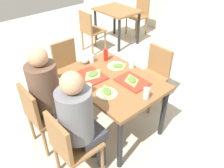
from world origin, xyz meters
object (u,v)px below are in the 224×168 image
at_px(chair_near_left, 40,113).
at_px(background_chair_near, 90,29).
at_px(paper_plate_center, 116,66).
at_px(soda_can, 146,93).
at_px(plastic_cup_a, 132,64).
at_px(chair_far_side, 154,72).
at_px(pizza_slice_a, 93,74).
at_px(pizza_slice_b, 132,80).
at_px(pizza_slice_c, 118,66).
at_px(chair_near_right, 70,144).
at_px(tray_red_near, 91,76).
at_px(person_in_red, 48,90).
at_px(paper_plate_near_edge, 107,93).
at_px(background_chair_far, 139,13).
at_px(tray_red_far, 132,82).
at_px(background_table, 117,15).
at_px(pizza_slice_d, 107,92).
at_px(plastic_cup_b, 89,89).
at_px(person_in_brown_jacket, 80,119).
at_px(foil_bundle, 85,60).
at_px(plastic_cup_c, 91,59).
at_px(condiment_bottle, 106,55).
at_px(chair_left_end, 69,65).
at_px(main_table, 112,85).

xyz_separation_m(chair_near_left, background_chair_near, (-1.62, 1.92, 0.00)).
xyz_separation_m(paper_plate_center, soda_can, (0.68, -0.21, 0.06)).
xyz_separation_m(plastic_cup_a, soda_can, (0.53, -0.34, 0.01)).
distance_m(chair_far_side, pizza_slice_a, 0.99).
bearing_deg(pizza_slice_b, pizza_slice_c, 163.44).
relative_size(chair_near_right, background_chair_near, 1.00).
bearing_deg(tray_red_near, chair_near_left, -97.66).
distance_m(person_in_red, paper_plate_near_edge, 0.64).
bearing_deg(background_chair_far, paper_plate_near_edge, -53.35).
height_order(tray_red_far, pizza_slice_b, pizza_slice_b).
height_order(pizza_slice_a, background_table, pizza_slice_a).
height_order(pizza_slice_d, plastic_cup_b, plastic_cup_b).
bearing_deg(pizza_slice_c, plastic_cup_b, -73.32).
bearing_deg(paper_plate_near_edge, person_in_brown_jacket, -74.77).
distance_m(paper_plate_center, paper_plate_near_edge, 0.58).
bearing_deg(foil_bundle, chair_near_right, -44.56).
relative_size(chair_far_side, plastic_cup_a, 8.56).
bearing_deg(plastic_cup_c, chair_near_right, -48.56).
bearing_deg(background_chair_far, person_in_red, -63.46).
xyz_separation_m(person_in_brown_jacket, condiment_bottle, (-0.68, 0.89, 0.08)).
bearing_deg(pizza_slice_b, person_in_brown_jacket, -82.68).
height_order(pizza_slice_b, background_table, pizza_slice_b).
bearing_deg(chair_near_left, plastic_cup_c, 101.52).
bearing_deg(foil_bundle, paper_plate_near_edge, -17.24).
bearing_deg(pizza_slice_d, background_chair_far, 126.60).
relative_size(person_in_red, plastic_cup_a, 12.66).
relative_size(chair_near_right, plastic_cup_a, 8.56).
distance_m(person_in_red, condiment_bottle, 0.90).
bearing_deg(paper_plate_near_edge, plastic_cup_a, 109.31).
xyz_separation_m(person_in_red, background_table, (-1.62, 2.51, -0.13)).
relative_size(chair_far_side, background_chair_near, 1.00).
xyz_separation_m(chair_far_side, tray_red_far, (0.21, -0.68, 0.25)).
bearing_deg(person_in_brown_jacket, pizza_slice_d, 106.23).
bearing_deg(plastic_cup_c, chair_far_side, 57.55).
bearing_deg(foil_bundle, tray_red_far, 11.76).
height_order(chair_near_right, chair_left_end, same).
bearing_deg(paper_plate_near_edge, soda_can, 37.90).
distance_m(chair_near_left, tray_red_near, 0.71).
bearing_deg(plastic_cup_a, chair_near_right, -74.42).
distance_m(chair_near_right, plastic_cup_a, 1.24).
relative_size(person_in_red, background_chair_near, 1.48).
bearing_deg(main_table, paper_plate_center, 127.39).
xyz_separation_m(pizza_slice_b, plastic_cup_b, (-0.16, -0.49, 0.03)).
distance_m(chair_far_side, person_in_red, 1.52).
relative_size(chair_far_side, pizza_slice_d, 3.60).
distance_m(person_in_brown_jacket, pizza_slice_b, 0.80).
xyz_separation_m(plastic_cup_a, foil_bundle, (-0.47, -0.38, 0.00)).
height_order(chair_left_end, plastic_cup_c, chair_left_end).
distance_m(pizza_slice_b, foil_bundle, 0.71).
distance_m(chair_near_left, chair_left_end, 1.05).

